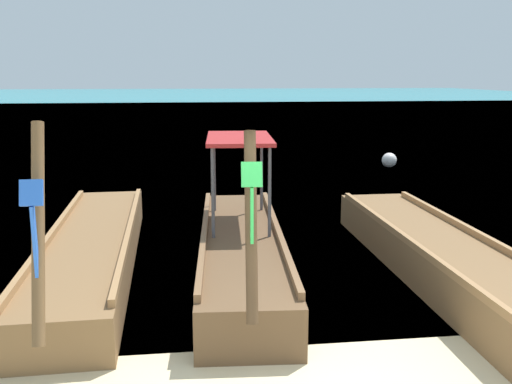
{
  "coord_description": "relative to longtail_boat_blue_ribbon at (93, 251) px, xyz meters",
  "views": [
    {
      "loc": [
        -1.0,
        -4.18,
        3.03
      ],
      "look_at": [
        0.0,
        3.68,
        1.38
      ],
      "focal_mm": 39.75,
      "sensor_mm": 36.0,
      "label": 1
    }
  ],
  "objects": [
    {
      "name": "sea_water",
      "position": [
        2.48,
        57.05,
        -0.3
      ],
      "size": [
        120.0,
        120.0,
        0.0
      ],
      "primitive_type": "plane",
      "color": "teal",
      "rests_on": "ground"
    },
    {
      "name": "longtail_boat_violet_ribbon",
      "position": [
        5.29,
        -1.07,
        0.01
      ],
      "size": [
        1.27,
        7.21,
        2.37
      ],
      "color": "brown",
      "rests_on": "ground"
    },
    {
      "name": "longtail_boat_blue_ribbon",
      "position": [
        0.0,
        0.0,
        0.0
      ],
      "size": [
        1.42,
        7.16,
        2.6
      ],
      "color": "brown",
      "rests_on": "ground"
    },
    {
      "name": "longtail_boat_green_ribbon",
      "position": [
        2.31,
        -0.46,
        0.07
      ],
      "size": [
        1.59,
        6.17,
        2.49
      ],
      "color": "brown",
      "rests_on": "ground"
    },
    {
      "name": "mooring_buoy_near",
      "position": [
        8.2,
        9.04,
        -0.05
      ],
      "size": [
        0.49,
        0.49,
        0.49
      ],
      "color": "white",
      "rests_on": "sea_water"
    }
  ]
}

